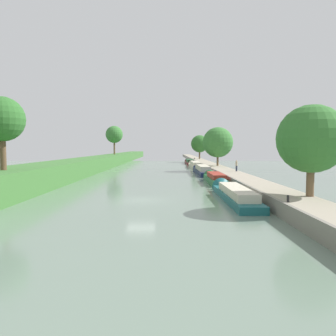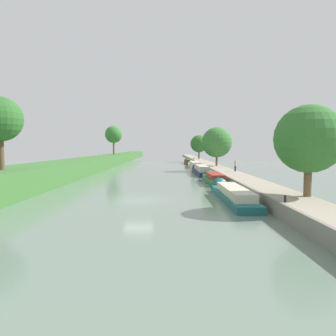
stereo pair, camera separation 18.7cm
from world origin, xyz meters
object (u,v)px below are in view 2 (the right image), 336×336
(narrowboat_green, at_px, (214,178))
(narrowboat_cream, at_px, (195,165))
(narrowboat_maroon, at_px, (189,162))
(mooring_bollard_near, at_px, (286,199))
(person_walking, at_px, (236,165))
(mooring_bollard_far, at_px, (194,158))
(narrowboat_navy, at_px, (201,170))
(narrowboat_teal, at_px, (232,193))

(narrowboat_green, height_order, narrowboat_cream, narrowboat_cream)
(narrowboat_maroon, relative_size, mooring_bollard_near, 31.49)
(narrowboat_maroon, bearing_deg, narrowboat_green, -89.79)
(narrowboat_maroon, distance_m, person_walking, 41.62)
(person_walking, xyz_separation_m, mooring_bollard_far, (-2.35, 47.23, -0.65))
(mooring_bollard_near, relative_size, mooring_bollard_far, 1.00)
(narrowboat_cream, bearing_deg, narrowboat_navy, -90.78)
(narrowboat_green, xyz_separation_m, narrowboat_cream, (-0.00, 30.64, 0.03))
(narrowboat_green, bearing_deg, person_walking, 53.87)
(narrowboat_maroon, xyz_separation_m, mooring_bollard_far, (1.91, 5.86, 0.74))
(person_walking, bearing_deg, narrowboat_green, -126.13)
(mooring_bollard_far, bearing_deg, narrowboat_cream, -94.48)
(narrowboat_green, xyz_separation_m, narrowboat_maroon, (-0.17, 46.97, -0.01))
(mooring_bollard_near, bearing_deg, narrowboat_cream, 91.94)
(narrowboat_cream, bearing_deg, narrowboat_maroon, 90.59)
(narrowboat_green, relative_size, narrowboat_cream, 0.65)
(narrowboat_green, distance_m, narrowboat_maroon, 46.97)
(person_walking, relative_size, mooring_bollard_near, 3.69)
(narrowboat_maroon, xyz_separation_m, person_walking, (4.25, -41.38, 1.39))
(narrowboat_cream, distance_m, mooring_bollard_near, 51.43)
(narrowboat_navy, distance_m, narrowboat_cream, 16.60)
(narrowboat_green, height_order, mooring_bollard_far, mooring_bollard_far)
(narrowboat_green, relative_size, narrowboat_maroon, 0.74)
(narrowboat_teal, distance_m, narrowboat_green, 13.14)
(mooring_bollard_far, bearing_deg, narrowboat_green, -91.89)
(narrowboat_green, distance_m, narrowboat_cream, 30.64)
(narrowboat_teal, relative_size, narrowboat_cream, 0.84)
(narrowboat_cream, xyz_separation_m, person_walking, (4.09, -25.04, 1.35))
(narrowboat_cream, relative_size, narrowboat_maroon, 1.14)
(narrowboat_teal, distance_m, narrowboat_maroon, 60.10)
(narrowboat_teal, height_order, narrowboat_navy, narrowboat_navy)
(narrowboat_cream, bearing_deg, mooring_bollard_near, -88.06)
(narrowboat_cream, xyz_separation_m, mooring_bollard_far, (1.74, 22.19, 0.71))
(narrowboat_teal, distance_m, mooring_bollard_far, 66.00)
(person_walking, bearing_deg, mooring_bollard_near, -95.09)
(narrowboat_green, bearing_deg, mooring_bollard_far, 88.11)
(mooring_bollard_near, bearing_deg, narrowboat_green, 94.79)
(narrowboat_green, xyz_separation_m, person_walking, (4.08, 5.60, 1.38))
(narrowboat_cream, height_order, mooring_bollard_far, mooring_bollard_far)
(narrowboat_teal, height_order, narrowboat_green, narrowboat_green)
(narrowboat_cream, bearing_deg, narrowboat_green, -90.00)
(narrowboat_maroon, bearing_deg, narrowboat_teal, -90.11)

